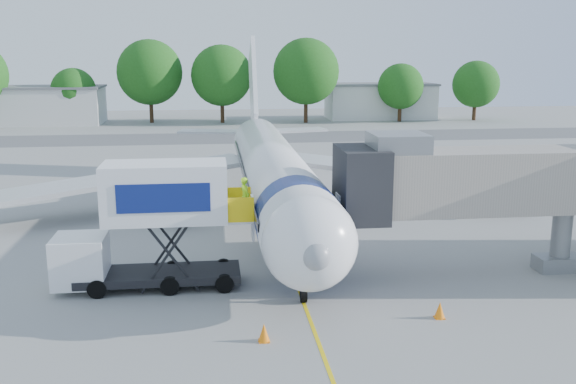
{
  "coord_description": "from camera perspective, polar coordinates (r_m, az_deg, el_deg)",
  "views": [
    {
      "loc": [
        -3.55,
        -34.03,
        10.11
      ],
      "look_at": [
        0.14,
        -2.92,
        3.2
      ],
      "focal_mm": 40.0,
      "sensor_mm": 36.0,
      "label": 1
    }
  ],
  "objects": [
    {
      "name": "catering_hiloader",
      "position": [
        28.14,
        -12.08,
        -2.99
      ],
      "size": [
        8.5,
        2.44,
        5.5
      ],
      "color": "black",
      "rests_on": "ground"
    },
    {
      "name": "ground_tug",
      "position": [
        19.68,
        -1.56,
        -16.3
      ],
      "size": [
        3.47,
        2.55,
        1.25
      ],
      "rotation": [
        0.0,
        0.0,
        -0.34
      ],
      "color": "white",
      "rests_on": "ground"
    },
    {
      "name": "outbuilding_left",
      "position": [
        97.44,
        -21.46,
        7.2
      ],
      "size": [
        18.4,
        8.4,
        5.3
      ],
      "color": "silver",
      "rests_on": "ground"
    },
    {
      "name": "tree_d",
      "position": [
        92.83,
        -5.93,
        10.26
      ],
      "size": [
        8.64,
        8.64,
        11.02
      ],
      "color": "#382314",
      "rests_on": "ground"
    },
    {
      "name": "safety_cone_b",
      "position": [
        23.3,
        -2.15,
        -12.41
      ],
      "size": [
        0.42,
        0.42,
        0.67
      ],
      "color": "orange",
      "rests_on": "ground"
    },
    {
      "name": "tree_g",
      "position": [
        99.69,
        16.36,
        9.18
      ],
      "size": [
        6.85,
        6.85,
        8.74
      ],
      "color": "#382314",
      "rests_on": "ground"
    },
    {
      "name": "safety_cone_a",
      "position": [
        25.83,
        13.34,
        -10.2
      ],
      "size": [
        0.42,
        0.42,
        0.66
      ],
      "color": "orange",
      "rests_on": "ground"
    },
    {
      "name": "tree_c",
      "position": [
        94.39,
        -12.2,
        10.36
      ],
      "size": [
        9.22,
        9.22,
        11.75
      ],
      "color": "#382314",
      "rests_on": "ground"
    },
    {
      "name": "tree_b",
      "position": [
        94.99,
        -18.52,
        8.57
      ],
      "size": [
        6.14,
        6.14,
        7.83
      ],
      "color": "#382314",
      "rests_on": "ground"
    },
    {
      "name": "jet_bridge",
      "position": [
        29.96,
        16.05,
        0.84
      ],
      "size": [
        13.9,
        3.2,
        6.6
      ],
      "color": "#9E9387",
      "rests_on": "ground"
    },
    {
      "name": "taxiway_strip",
      "position": [
        76.78,
        -4.07,
        4.84
      ],
      "size": [
        120.0,
        10.0,
        0.01
      ],
      "primitive_type": "cube",
      "color": "#59595B",
      "rests_on": "ground"
    },
    {
      "name": "aircraft",
      "position": [
        38.98,
        -1.43,
        1.85
      ],
      "size": [
        34.17,
        37.73,
        11.35
      ],
      "color": "white",
      "rests_on": "ground"
    },
    {
      "name": "tree_e",
      "position": [
        92.41,
        1.61,
        10.66
      ],
      "size": [
        9.37,
        9.37,
        11.94
      ],
      "color": "#382314",
      "rests_on": "ground"
    },
    {
      "name": "tree_f",
      "position": [
        95.41,
        9.98,
        9.23
      ],
      "size": [
        6.57,
        6.57,
        8.38
      ],
      "color": "#382314",
      "rests_on": "ground"
    },
    {
      "name": "ground",
      "position": [
        35.68,
        -0.78,
        -4.03
      ],
      "size": [
        160.0,
        160.0,
        0.0
      ],
      "primitive_type": "plane",
      "color": "gray",
      "rests_on": "ground"
    },
    {
      "name": "outbuilding_right",
      "position": [
        99.65,
        8.19,
        8.03
      ],
      "size": [
        16.4,
        7.4,
        5.3
      ],
      "color": "silver",
      "rests_on": "ground"
    },
    {
      "name": "guidance_line",
      "position": [
        35.68,
        -0.78,
        -4.02
      ],
      "size": [
        0.15,
        70.0,
        0.01
      ],
      "primitive_type": "cube",
      "color": "yellow",
      "rests_on": "ground"
    }
  ]
}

